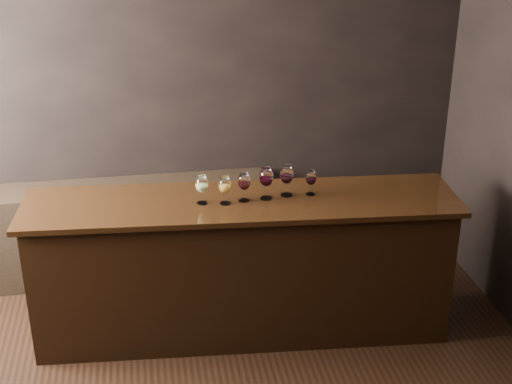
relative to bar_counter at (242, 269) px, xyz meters
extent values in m
cube|color=black|center=(-0.58, 1.15, 0.91)|extent=(5.00, 0.02, 2.80)
cube|color=black|center=(0.00, 0.00, 0.00)|extent=(2.83, 0.81, 0.98)
cube|color=black|center=(0.00, 0.00, 0.51)|extent=(2.93, 0.89, 0.04)
cube|color=black|center=(-0.76, 0.93, -0.10)|extent=(2.16, 0.40, 0.78)
cylinder|color=white|center=(-0.26, -0.01, 0.53)|extent=(0.07, 0.07, 0.00)
cylinder|color=white|center=(-0.26, -0.01, 0.57)|extent=(0.01, 0.01, 0.07)
ellipsoid|color=white|center=(-0.26, -0.01, 0.66)|extent=(0.08, 0.08, 0.12)
cylinder|color=white|center=(-0.26, -0.01, 0.72)|extent=(0.06, 0.06, 0.01)
ellipsoid|color=#CACD6B|center=(-0.26, -0.01, 0.64)|extent=(0.07, 0.07, 0.05)
cylinder|color=white|center=(-0.11, -0.04, 0.53)|extent=(0.07, 0.07, 0.00)
cylinder|color=white|center=(-0.11, -0.04, 0.57)|extent=(0.01, 0.01, 0.07)
ellipsoid|color=white|center=(-0.11, -0.04, 0.66)|extent=(0.08, 0.08, 0.11)
cylinder|color=white|center=(-0.11, -0.04, 0.71)|extent=(0.06, 0.06, 0.01)
ellipsoid|color=gold|center=(-0.11, -0.04, 0.64)|extent=(0.06, 0.06, 0.05)
cylinder|color=white|center=(0.02, -0.01, 0.53)|extent=(0.07, 0.07, 0.00)
cylinder|color=white|center=(0.02, -0.01, 0.57)|extent=(0.01, 0.01, 0.07)
ellipsoid|color=white|center=(0.02, -0.01, 0.66)|extent=(0.08, 0.08, 0.12)
cylinder|color=white|center=(0.02, -0.01, 0.71)|extent=(0.06, 0.06, 0.01)
ellipsoid|color=black|center=(0.02, -0.01, 0.64)|extent=(0.07, 0.07, 0.05)
cylinder|color=white|center=(0.17, 0.00, 0.53)|extent=(0.08, 0.08, 0.00)
cylinder|color=white|center=(0.17, 0.00, 0.57)|extent=(0.01, 0.01, 0.08)
ellipsoid|color=white|center=(0.17, 0.00, 0.68)|extent=(0.09, 0.09, 0.13)
cylinder|color=white|center=(0.17, 0.00, 0.74)|extent=(0.07, 0.07, 0.01)
ellipsoid|color=black|center=(0.17, 0.00, 0.66)|extent=(0.07, 0.07, 0.06)
cylinder|color=white|center=(0.31, 0.03, 0.53)|extent=(0.08, 0.08, 0.00)
cylinder|color=white|center=(0.31, 0.03, 0.57)|extent=(0.01, 0.01, 0.08)
ellipsoid|color=white|center=(0.31, 0.03, 0.67)|extent=(0.09, 0.09, 0.13)
cylinder|color=white|center=(0.31, 0.03, 0.73)|extent=(0.07, 0.07, 0.01)
ellipsoid|color=black|center=(0.31, 0.03, 0.65)|extent=(0.07, 0.07, 0.06)
cylinder|color=white|center=(0.47, 0.01, 0.53)|extent=(0.06, 0.06, 0.00)
cylinder|color=white|center=(0.47, 0.01, 0.56)|extent=(0.01, 0.01, 0.07)
ellipsoid|color=white|center=(0.47, 0.01, 0.65)|extent=(0.07, 0.07, 0.10)
cylinder|color=white|center=(0.47, 0.01, 0.69)|extent=(0.05, 0.05, 0.01)
ellipsoid|color=black|center=(0.47, 0.01, 0.63)|extent=(0.06, 0.06, 0.05)
camera|label=1|loc=(-0.61, -4.23, 2.48)|focal=50.00mm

